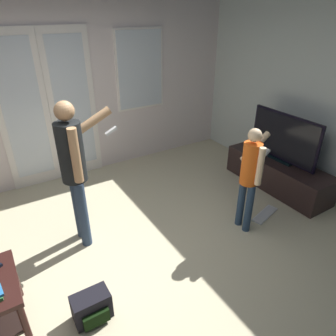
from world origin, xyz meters
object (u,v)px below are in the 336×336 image
at_px(tv_stand, 277,174).
at_px(person_adult, 74,163).
at_px(person_child, 250,172).
at_px(backpack, 92,307).
at_px(flat_screen_tv, 284,138).
at_px(loose_keyboard, 265,214).

distance_m(tv_stand, person_adult, 2.82).
xyz_separation_m(person_child, backpack, (-1.92, -0.22, -0.62)).
xyz_separation_m(flat_screen_tv, loose_keyboard, (-0.66, -0.41, -0.74)).
xyz_separation_m(tv_stand, backpack, (-2.97, -0.65, -0.08)).
bearing_deg(tv_stand, person_adult, 172.78).
height_order(person_child, backpack, person_child).
bearing_deg(backpack, loose_keyboard, 5.91).
xyz_separation_m(flat_screen_tv, person_adult, (-2.70, 0.34, 0.20)).
xyz_separation_m(person_adult, backpack, (-0.27, -0.99, -0.83)).
xyz_separation_m(backpack, loose_keyboard, (2.31, 0.24, -0.11)).
bearing_deg(backpack, flat_screen_tv, 12.41).
bearing_deg(backpack, person_child, 6.65).
relative_size(tv_stand, loose_keyboard, 3.34).
distance_m(flat_screen_tv, person_adult, 2.73).
relative_size(person_adult, person_child, 1.28).
bearing_deg(person_adult, tv_stand, -7.22).
xyz_separation_m(tv_stand, loose_keyboard, (-0.66, -0.41, -0.19)).
relative_size(flat_screen_tv, loose_keyboard, 2.30).
bearing_deg(flat_screen_tv, person_child, -157.76).
distance_m(flat_screen_tv, loose_keyboard, 1.07).
bearing_deg(person_child, person_adult, 155.00).
bearing_deg(flat_screen_tv, backpack, -167.59).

